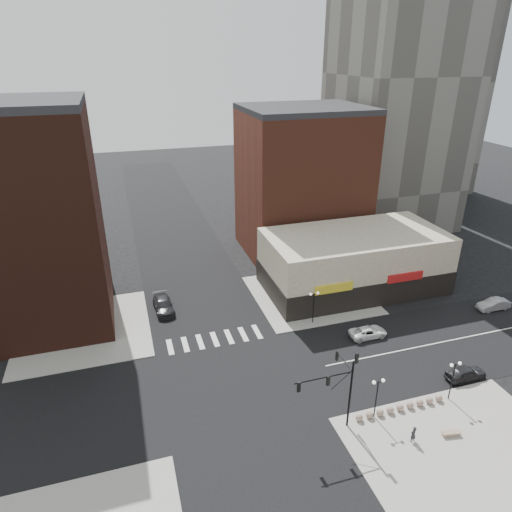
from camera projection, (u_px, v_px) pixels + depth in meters
name	position (u px, v px, depth m)	size (l,w,h in m)	color
ground	(234.00, 385.00, 45.22)	(240.00, 240.00, 0.00)	black
road_ew	(234.00, 385.00, 45.21)	(200.00, 14.00, 0.02)	black
road_ns	(234.00, 385.00, 45.21)	(14.00, 200.00, 0.02)	black
sidewalk_nw	(84.00, 330.00, 53.90)	(15.00, 15.00, 0.12)	gray
sidewalk_ne	(310.00, 295.00, 61.70)	(15.00, 15.00, 0.12)	gray
sidewalk_se	(466.00, 455.00, 37.33)	(18.00, 14.00, 0.12)	gray
building_nw	(25.00, 224.00, 51.01)	(16.00, 15.00, 25.00)	#391A12
building_ne_midrise	(302.00, 185.00, 71.41)	(18.00, 15.00, 22.00)	brown
building_ne_row	(354.00, 265.00, 62.53)	(24.20, 12.20, 8.00)	beige
traffic_signal	(339.00, 381.00, 38.30)	(5.59, 3.09, 7.77)	black
street_lamp_se_a	(378.00, 389.00, 39.86)	(1.22, 0.32, 4.16)	black
street_lamp_se_b	(454.00, 371.00, 42.01)	(1.22, 0.32, 4.16)	black
street_lamp_ne	(314.00, 300.00, 54.03)	(1.22, 0.32, 4.16)	black
bollard_row	(400.00, 407.00, 41.76)	(9.06, 0.66, 0.66)	gray
white_suv	(368.00, 332.00, 52.57)	(2.04, 4.43, 1.23)	white
dark_sedan_east	(466.00, 373.00, 45.77)	(1.69, 4.19, 1.43)	black
silver_sedan	(494.00, 304.00, 58.07)	(1.50, 4.29, 1.41)	#9D9CA1
dark_sedan_north	(163.00, 305.00, 57.76)	(2.21, 5.45, 1.58)	black
pedestrian	(413.00, 434.00, 38.29)	(0.57, 0.37, 1.56)	#262429
stone_bench	(451.00, 433.00, 39.10)	(1.68, 0.76, 0.38)	gray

